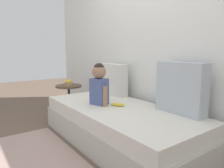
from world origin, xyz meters
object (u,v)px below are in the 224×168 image
object	(u,v)px
couch	(118,125)
side_table	(69,91)
toddler	(99,83)
fruit_bowl	(69,83)
throw_pillow_right	(181,88)
banana	(118,105)
throw_pillow_left	(114,80)

from	to	relation	value
couch	side_table	size ratio (longest dim) A/B	4.29
toddler	fruit_bowl	bearing A→B (deg)	172.74
throw_pillow_right	banana	xyz separation A→B (m)	(-0.59, -0.35, -0.24)
throw_pillow_right	toddler	size ratio (longest dim) A/B	1.06
toddler	fruit_bowl	distance (m)	1.22
toddler	banana	distance (m)	0.33
fruit_bowl	toddler	bearing A→B (deg)	-7.26
couch	side_table	xyz separation A→B (m)	(-1.43, 0.05, 0.17)
fruit_bowl	banana	bearing A→B (deg)	-1.25
fruit_bowl	side_table	bearing A→B (deg)	90.00
couch	side_table	bearing A→B (deg)	178.07
throw_pillow_left	side_table	xyz separation A→B (m)	(-0.86, -0.32, -0.27)
side_table	fruit_bowl	bearing A→B (deg)	-90.00
couch	throw_pillow_left	bearing A→B (deg)	147.26
throw_pillow_right	fruit_bowl	distance (m)	2.02
throw_pillow_left	banana	distance (m)	0.68
couch	toddler	distance (m)	0.53
throw_pillow_right	fruit_bowl	xyz separation A→B (m)	(-1.99, -0.32, -0.16)
couch	throw_pillow_right	world-z (taller)	throw_pillow_right
throw_pillow_right	fruit_bowl	world-z (taller)	throw_pillow_right
throw_pillow_left	fruit_bowl	size ratio (longest dim) A/B	2.75
throw_pillow_right	side_table	bearing A→B (deg)	-170.99
toddler	couch	bearing A→B (deg)	25.00
couch	throw_pillow_left	distance (m)	0.80
toddler	banana	xyz separation A→B (m)	(0.21, 0.12, -0.23)
side_table	fruit_bowl	size ratio (longest dim) A/B	2.93
couch	throw_pillow_right	size ratio (longest dim) A/B	3.95
couch	toddler	world-z (taller)	toddler
toddler	banana	size ratio (longest dim) A/B	2.90
throw_pillow_right	banana	size ratio (longest dim) A/B	3.06
throw_pillow_right	banana	distance (m)	0.72
fruit_bowl	throw_pillow_right	bearing A→B (deg)	9.01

